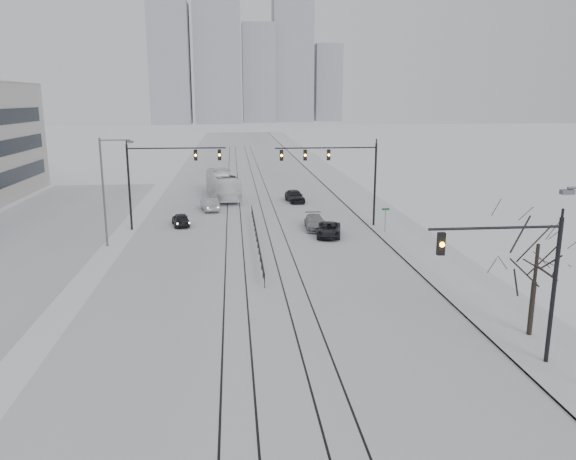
# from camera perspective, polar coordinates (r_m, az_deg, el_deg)

# --- Properties ---
(road) EXTENTS (22.00, 260.00, 0.02)m
(road) POSITION_cam_1_polar(r_m,az_deg,el_deg) (77.66, -4.18, 4.27)
(road) COLOR silver
(road) RESTS_ON ground
(sidewalk_east) EXTENTS (5.00, 260.00, 0.16)m
(sidewalk_east) POSITION_cam_1_polar(r_m,az_deg,el_deg) (79.13, 5.67, 4.46)
(sidewalk_east) COLOR silver
(sidewalk_east) RESTS_ON ground
(curb) EXTENTS (0.10, 260.00, 0.12)m
(curb) POSITION_cam_1_polar(r_m,az_deg,el_deg) (78.70, 3.91, 4.43)
(curb) COLOR gray
(curb) RESTS_ON ground
(parking_strip) EXTENTS (14.00, 60.00, 0.03)m
(parking_strip) POSITION_cam_1_polar(r_m,az_deg,el_deg) (56.08, -24.32, -0.38)
(parking_strip) COLOR silver
(parking_strip) RESTS_ON ground
(tram_rails) EXTENTS (5.30, 180.00, 0.01)m
(tram_rails) POSITION_cam_1_polar(r_m,az_deg,el_deg) (57.99, -3.64, 1.22)
(tram_rails) COLOR black
(tram_rails) RESTS_ON ground
(skyline) EXTENTS (96.00, 48.00, 72.00)m
(skyline) POSITION_cam_1_polar(r_m,az_deg,el_deg) (290.99, -4.45, 16.87)
(skyline) COLOR #9397A2
(skyline) RESTS_ON ground
(traffic_mast_near) EXTENTS (6.10, 0.37, 7.00)m
(traffic_mast_near) POSITION_cam_1_polar(r_m,az_deg,el_deg) (27.06, 22.65, -3.95)
(traffic_mast_near) COLOR black
(traffic_mast_near) RESTS_ON ground
(traffic_mast_ne) EXTENTS (9.60, 0.37, 8.00)m
(traffic_mast_ne) POSITION_cam_1_polar(r_m,az_deg,el_deg) (53.03, 5.36, 6.34)
(traffic_mast_ne) COLOR black
(traffic_mast_ne) RESTS_ON ground
(traffic_mast_nw) EXTENTS (9.10, 0.37, 8.00)m
(traffic_mast_nw) POSITION_cam_1_polar(r_m,az_deg,el_deg) (53.50, -12.78, 5.93)
(traffic_mast_nw) COLOR black
(traffic_mast_nw) RESTS_ON ground
(street_light_west) EXTENTS (2.73, 0.25, 9.00)m
(street_light_west) POSITION_cam_1_polar(r_m,az_deg,el_deg) (48.31, -17.95, 4.42)
(street_light_west) COLOR #595B60
(street_light_west) RESTS_ON ground
(bare_tree) EXTENTS (4.40, 4.40, 6.10)m
(bare_tree) POSITION_cam_1_polar(r_m,az_deg,el_deg) (30.75, 24.00, -2.23)
(bare_tree) COLOR black
(bare_tree) RESTS_ON ground
(median_fence) EXTENTS (0.06, 24.00, 1.00)m
(median_fence) POSITION_cam_1_polar(r_m,az_deg,el_deg) (48.14, -3.21, -0.67)
(median_fence) COLOR black
(median_fence) RESTS_ON ground
(street_sign) EXTENTS (0.70, 0.06, 2.40)m
(street_sign) POSITION_cam_1_polar(r_m,az_deg,el_deg) (51.65, 9.87, 1.34)
(street_sign) COLOR #595B60
(street_sign) RESTS_ON ground
(sedan_sb_inner) EXTENTS (2.19, 3.93, 1.26)m
(sedan_sb_inner) POSITION_cam_1_polar(r_m,az_deg,el_deg) (55.30, -10.83, 1.06)
(sedan_sb_inner) COLOR black
(sedan_sb_inner) RESTS_ON ground
(sedan_sb_outer) EXTENTS (2.38, 4.61, 1.45)m
(sedan_sb_outer) POSITION_cam_1_polar(r_m,az_deg,el_deg) (62.34, -7.96, 2.62)
(sedan_sb_outer) COLOR #A1A5A9
(sedan_sb_outer) RESTS_ON ground
(sedan_nb_front) EXTENTS (2.87, 4.76, 1.24)m
(sedan_nb_front) POSITION_cam_1_polar(r_m,az_deg,el_deg) (50.21, 4.18, 0.01)
(sedan_nb_front) COLOR black
(sedan_nb_front) RESTS_ON ground
(sedan_nb_right) EXTENTS (2.07, 4.58, 1.30)m
(sedan_nb_right) POSITION_cam_1_polar(r_m,az_deg,el_deg) (52.96, 2.75, 0.76)
(sedan_nb_right) COLOR gray
(sedan_nb_right) RESTS_ON ground
(sedan_nb_far) EXTENTS (2.34, 4.52, 1.47)m
(sedan_nb_far) POSITION_cam_1_polar(r_m,az_deg,el_deg) (66.82, 0.69, 3.47)
(sedan_nb_far) COLOR black
(sedan_nb_far) RESTS_ON ground
(box_truck) EXTENTS (4.54, 11.98, 3.26)m
(box_truck) POSITION_cam_1_polar(r_m,az_deg,el_deg) (69.87, -6.66, 4.55)
(box_truck) COLOR white
(box_truck) RESTS_ON ground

